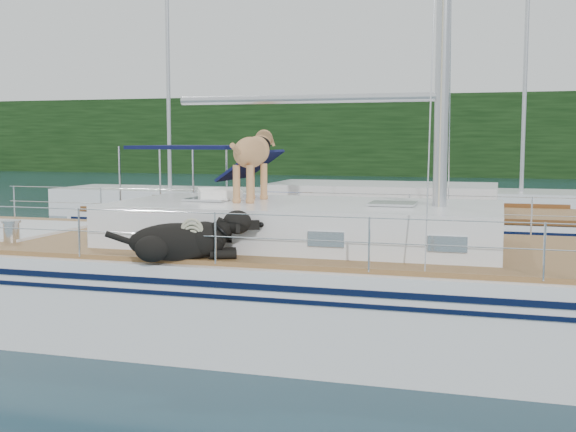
% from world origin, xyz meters
% --- Properties ---
extents(ground, '(120.00, 120.00, 0.00)m').
position_xyz_m(ground, '(0.00, 0.00, 0.00)').
color(ground, black).
rests_on(ground, ground).
extents(tree_line, '(90.00, 3.00, 6.00)m').
position_xyz_m(tree_line, '(0.00, 45.00, 3.00)').
color(tree_line, black).
rests_on(tree_line, ground).
extents(shore_bank, '(92.00, 1.00, 1.20)m').
position_xyz_m(shore_bank, '(0.00, 46.20, 0.60)').
color(shore_bank, '#595147').
rests_on(shore_bank, ground).
extents(main_sailboat, '(12.00, 4.12, 14.01)m').
position_xyz_m(main_sailboat, '(0.09, -0.01, 0.68)').
color(main_sailboat, white).
rests_on(main_sailboat, ground).
extents(neighbor_sailboat, '(11.00, 3.50, 13.30)m').
position_xyz_m(neighbor_sailboat, '(-0.20, 6.08, 0.63)').
color(neighbor_sailboat, white).
rests_on(neighbor_sailboat, ground).
extents(bg_boat_west, '(8.00, 3.00, 11.65)m').
position_xyz_m(bg_boat_west, '(-8.00, 14.00, 0.45)').
color(bg_boat_west, white).
rests_on(bg_boat_west, ground).
extents(bg_boat_center, '(7.20, 3.00, 11.65)m').
position_xyz_m(bg_boat_center, '(4.00, 16.00, 0.45)').
color(bg_boat_center, white).
rests_on(bg_boat_center, ground).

